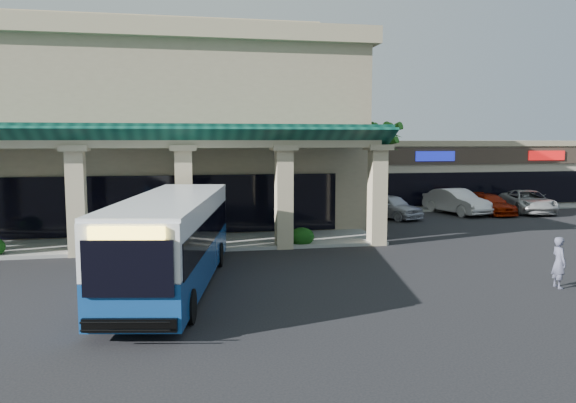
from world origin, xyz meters
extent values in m
plane|color=black|center=(0.00, 0.00, 0.00)|extent=(110.00, 110.00, 0.00)
imported|color=#505268|center=(9.30, -3.43, 0.87)|extent=(0.48, 0.67, 1.74)
imported|color=#B7B8C3|center=(10.02, 13.61, 0.77)|extent=(3.47, 4.85, 1.54)
imported|color=silver|center=(15.15, 14.76, 0.84)|extent=(2.89, 5.38, 1.68)
imported|color=#831401|center=(17.36, 14.31, 0.66)|extent=(2.01, 4.61, 1.32)
imported|color=#ABABAB|center=(20.31, 14.47, 0.76)|extent=(3.73, 5.92, 1.53)
camera|label=1|loc=(-3.26, -19.85, 4.99)|focal=35.00mm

